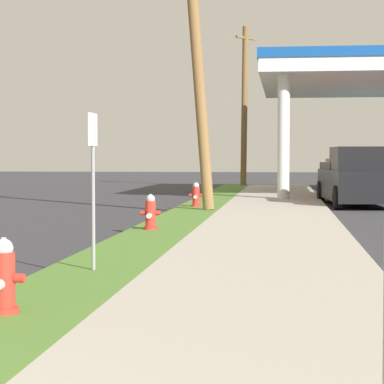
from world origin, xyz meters
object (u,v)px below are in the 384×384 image
Objects in this scene: utility_pole_background at (244,104)px; truck_teal_on_apron at (357,171)px; fire_hydrant_nearest at (4,280)px; street_sign_post at (93,158)px; truck_black_at_forecourt at (357,179)px; car_red_by_near_pump at (349,181)px; car_silver_by_far_pump at (374,176)px; fire_hydrant_second at (150,214)px; fire_hydrant_third at (196,196)px; utility_pole_midground at (197,62)px.

truck_teal_on_apron is (5.92, -0.31, -3.52)m from utility_pole_background.
fire_hydrant_nearest is 0.35× the size of street_sign_post.
truck_black_at_forecourt is 14.96m from truck_teal_on_apron.
car_red_by_near_pump is 7.21m from car_silver_by_far_pump.
truck_black_at_forecourt and truck_teal_on_apron have the same top height.
fire_hydrant_second is at bearing -108.20° from car_silver_by_far_pump.
fire_hydrant_second is 26.21m from truck_teal_on_apron.
fire_hydrant_third is 0.13× the size of truck_teal_on_apron.
car_silver_by_far_pump is at bearing -34.38° from utility_pole_background.
truck_teal_on_apron is (1.31, 11.02, 0.19)m from car_red_by_near_pump.
fire_hydrant_third is at bearing -127.58° from car_red_by_near_pump.
utility_pole_background is (0.69, 25.67, 3.99)m from fire_hydrant_second.
fire_hydrant_second is 0.09× the size of utility_pole_background.
utility_pole_midground is (0.25, 14.99, 3.92)m from fire_hydrant_nearest.
fire_hydrant_third is at bearing -110.09° from truck_teal_on_apron.
utility_pole_background is at bearing 88.97° from fire_hydrant_nearest.
utility_pole_midground is 7.41m from truck_black_at_forecourt.
utility_pole_background is 1.83× the size of car_red_by_near_pump.
fire_hydrant_third is 13.54m from street_sign_post.
fire_hydrant_nearest and fire_hydrant_third have the same top height.
utility_pole_background is (0.58, 18.06, 3.99)m from fire_hydrant_third.
truck_teal_on_apron is at bearing 75.40° from fire_hydrant_second.
car_silver_by_far_pump is at bearing 76.00° from street_sign_post.
car_silver_by_far_pump is at bearing 66.21° from utility_pole_midground.
car_red_by_near_pump is at bearing 77.30° from fire_hydrant_nearest.
utility_pole_midground is at bearing 87.07° from fire_hydrant_second.
street_sign_post is (0.23, -5.88, 1.19)m from fire_hydrant_second.
car_red_by_near_pump is (5.29, 14.34, 0.28)m from fire_hydrant_second.
fire_hydrant_nearest is 34.75m from utility_pole_background.
truck_teal_on_apron is at bearing 71.88° from utility_pole_midground.
fire_hydrant_second is 15.29m from car_red_by_near_pump.
truck_black_at_forecourt is at bearing 72.94° from street_sign_post.
truck_teal_on_apron is (6.38, 31.25, -0.72)m from street_sign_post.
utility_pole_background is 1.86× the size of car_silver_by_far_pump.
utility_pole_background reaches higher than utility_pole_midground.
street_sign_post is 0.38× the size of truck_black_at_forecourt.
fire_hydrant_third is at bearing 89.17° from fire_hydrant_second.
utility_pole_background is (0.62, 34.52, 3.99)m from fire_hydrant_nearest.
fire_hydrant_third is at bearing -91.83° from utility_pole_background.
utility_pole_background reaches higher than fire_hydrant_third.
fire_hydrant_second is 0.13× the size of truck_teal_on_apron.
street_sign_post is 31.90m from truck_teal_on_apron.
fire_hydrant_second is at bearing -110.26° from car_red_by_near_pump.
fire_hydrant_second is 0.13× the size of truck_black_at_forecourt.
car_silver_by_far_pump reaches higher than fire_hydrant_third.
truck_black_at_forecourt is at bearing 63.38° from fire_hydrant_second.
car_red_by_near_pump is 0.83× the size of truck_black_at_forecourt.
truck_teal_on_apron reaches higher than car_red_by_near_pump.
car_red_by_near_pump reaches higher than fire_hydrant_second.
utility_pole_midground reaches higher than fire_hydrant_third.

